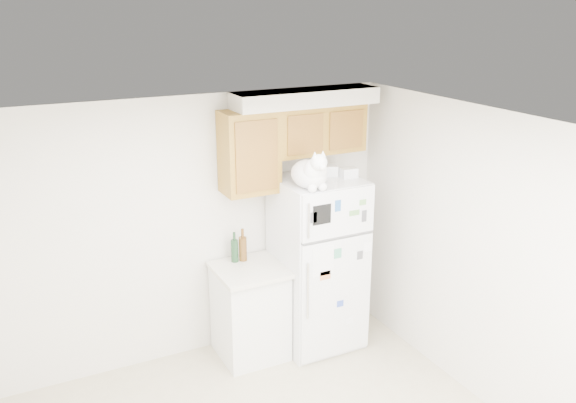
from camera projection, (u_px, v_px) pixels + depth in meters
room_shell at (291, 252)px, 4.08m from camera, size 3.84×4.04×2.52m
refrigerator at (318, 263)px, 5.91m from camera, size 0.76×0.78×1.70m
base_counter at (250, 311)px, 5.80m from camera, size 0.64×0.64×0.92m
cat at (311, 173)px, 5.33m from camera, size 0.36×0.53×0.37m
storage_box_back at (328, 171)px, 5.74m from camera, size 0.21×0.18×0.10m
storage_box_front at (349, 173)px, 5.69m from camera, size 0.16×0.12×0.09m
bottle_green at (235, 247)px, 5.73m from camera, size 0.07×0.07×0.30m
bottle_amber at (243, 245)px, 5.75m from camera, size 0.07×0.07×0.32m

